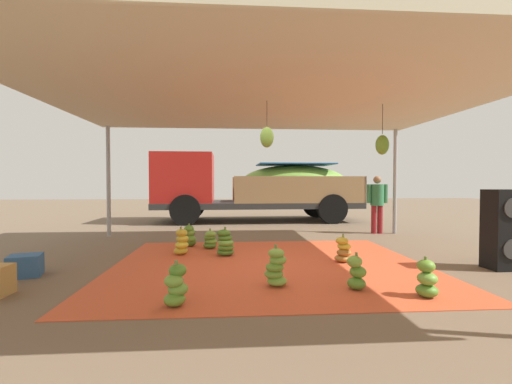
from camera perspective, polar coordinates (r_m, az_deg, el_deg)
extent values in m
plane|color=brown|center=(8.89, 0.13, -7.43)|extent=(40.00, 40.00, 0.00)
cube|color=#D1512D|center=(5.96, 2.27, -11.93)|extent=(5.22, 4.45, 0.01)
cylinder|color=#9EA0A5|center=(9.59, -23.29, 1.61)|extent=(0.10, 0.10, 2.84)
cylinder|color=#9EA0A5|center=(10.09, 22.08, 1.61)|extent=(0.10, 0.10, 2.84)
cube|color=beige|center=(5.97, 2.30, 15.83)|extent=(8.00, 7.00, 0.06)
cylinder|color=#4C422D|center=(6.84, 20.26, 11.31)|extent=(0.01, 0.01, 0.55)
ellipsoid|color=#60932D|center=(6.78, 20.22, 7.36)|extent=(0.24, 0.24, 0.36)
cylinder|color=#4C422D|center=(6.19, 1.82, 12.93)|extent=(0.01, 0.01, 0.44)
ellipsoid|color=#6B9E38|center=(6.13, 1.82, 9.07)|extent=(0.24, 0.24, 0.36)
ellipsoid|color=#518428|center=(4.81, 26.50, -14.42)|extent=(0.31, 0.31, 0.16)
ellipsoid|color=#6B9E38|center=(4.76, 26.56, -12.74)|extent=(0.31, 0.31, 0.16)
ellipsoid|color=#60932D|center=(4.75, 26.39, -10.94)|extent=(0.30, 0.30, 0.16)
cylinder|color=olive|center=(4.73, 26.31, -10.25)|extent=(0.04, 0.04, 0.12)
ellipsoid|color=#518428|center=(4.80, 16.33, -14.34)|extent=(0.34, 0.34, 0.16)
ellipsoid|color=#60932D|center=(4.80, 16.56, -12.59)|extent=(0.31, 0.31, 0.16)
ellipsoid|color=#75A83D|center=(4.74, 16.05, -11.04)|extent=(0.23, 0.23, 0.16)
cylinder|color=olive|center=(4.73, 16.32, -10.31)|extent=(0.04, 0.04, 0.12)
ellipsoid|color=#477523|center=(7.67, -10.89, -8.18)|extent=(0.27, 0.27, 0.18)
ellipsoid|color=#60932D|center=(7.63, -10.90, -7.69)|extent=(0.35, 0.35, 0.18)
ellipsoid|color=#477523|center=(7.68, -11.19, -7.09)|extent=(0.33, 0.33, 0.18)
ellipsoid|color=#6B9E38|center=(7.62, -10.90, -6.61)|extent=(0.32, 0.32, 0.18)
ellipsoid|color=#518428|center=(7.60, -11.09, -6.09)|extent=(0.29, 0.29, 0.18)
cylinder|color=olive|center=(7.61, -11.06, -5.62)|extent=(0.04, 0.04, 0.12)
ellipsoid|color=#477523|center=(7.35, -7.66, -8.74)|extent=(0.40, 0.40, 0.14)
ellipsoid|color=#60932D|center=(7.34, -7.50, -8.13)|extent=(0.31, 0.31, 0.14)
ellipsoid|color=#518428|center=(7.34, -7.68, -7.52)|extent=(0.29, 0.29, 0.14)
ellipsoid|color=#75A83D|center=(7.31, -7.56, -6.94)|extent=(0.32, 0.32, 0.14)
cylinder|color=olive|center=(7.29, -7.62, -6.48)|extent=(0.04, 0.04, 0.12)
ellipsoid|color=gold|center=(6.85, -12.39, -9.51)|extent=(0.39, 0.39, 0.15)
ellipsoid|color=gold|center=(6.81, -12.22, -8.60)|extent=(0.35, 0.35, 0.15)
ellipsoid|color=gold|center=(6.82, -12.12, -7.61)|extent=(0.26, 0.26, 0.15)
ellipsoid|color=gold|center=(6.81, -12.25, -6.64)|extent=(0.31, 0.31, 0.15)
cylinder|color=olive|center=(6.79, -12.38, -6.15)|extent=(0.04, 0.04, 0.12)
ellipsoid|color=#75A83D|center=(4.77, 3.50, -14.52)|extent=(0.35, 0.35, 0.13)
ellipsoid|color=#6B9E38|center=(4.76, 2.97, -13.41)|extent=(0.36, 0.36, 0.13)
ellipsoid|color=#60932D|center=(4.72, 3.11, -12.36)|extent=(0.32, 0.32, 0.13)
ellipsoid|color=#75A83D|center=(4.73, 3.66, -11.18)|extent=(0.28, 0.28, 0.13)
ellipsoid|color=#75A83D|center=(4.70, 3.38, -10.12)|extent=(0.26, 0.26, 0.13)
cylinder|color=olive|center=(4.69, 3.29, -9.38)|extent=(0.04, 0.04, 0.12)
ellipsoid|color=#60932D|center=(4.14, -13.37, -16.94)|extent=(0.34, 0.34, 0.15)
ellipsoid|color=#6B9E38|center=(4.14, -12.83, -15.43)|extent=(0.28, 0.28, 0.15)
ellipsoid|color=#75A83D|center=(4.09, -13.49, -14.12)|extent=(0.30, 0.30, 0.15)
ellipsoid|color=#518428|center=(4.09, -12.88, -12.56)|extent=(0.28, 0.28, 0.15)
cylinder|color=olive|center=(4.06, -13.10, -11.81)|extent=(0.04, 0.04, 0.12)
ellipsoid|color=#996628|center=(6.28, 14.13, -10.63)|extent=(0.38, 0.38, 0.13)
ellipsoid|color=#996628|center=(6.27, 14.41, -9.70)|extent=(0.30, 0.30, 0.13)
ellipsoid|color=gold|center=(6.29, 14.42, -8.73)|extent=(0.33, 0.33, 0.13)
ellipsoid|color=gold|center=(6.25, 14.09, -7.86)|extent=(0.24, 0.24, 0.13)
cylinder|color=olive|center=(6.24, 14.26, -7.33)|extent=(0.04, 0.04, 0.12)
ellipsoid|color=#477523|center=(6.65, -5.11, -9.87)|extent=(0.41, 0.41, 0.13)
ellipsoid|color=#518428|center=(6.62, -5.05, -9.12)|extent=(0.42, 0.42, 0.13)
ellipsoid|color=#6B9E38|center=(6.58, -5.04, -8.39)|extent=(0.42, 0.42, 0.13)
ellipsoid|color=#477523|center=(6.60, -5.18, -7.57)|extent=(0.32, 0.32, 0.13)
ellipsoid|color=#477523|center=(6.59, -5.40, -6.79)|extent=(0.37, 0.37, 0.13)
cylinder|color=olive|center=(6.56, -5.15, -6.30)|extent=(0.04, 0.04, 0.12)
cube|color=#2D2D2D|center=(12.45, 0.20, -2.05)|extent=(7.24, 2.50, 0.20)
cube|color=red|center=(12.45, -11.77, 2.29)|extent=(2.06, 2.21, 1.70)
cube|color=#232D38|center=(12.62, -16.39, 3.80)|extent=(0.06, 1.89, 0.75)
cube|color=#99754C|center=(11.51, 7.53, 0.38)|extent=(4.46, 0.16, 0.90)
cube|color=#99754C|center=(13.74, 5.44, 0.59)|extent=(4.46, 0.16, 0.90)
cube|color=#99754C|center=(13.24, 15.73, 0.49)|extent=(0.12, 2.36, 0.90)
ellipsoid|color=#75A83D|center=(12.62, 6.39, 1.46)|extent=(3.96, 2.06, 1.32)
cube|color=#19569E|center=(12.64, 6.40, 4.55)|extent=(2.71, 1.85, 0.04)
cylinder|color=black|center=(11.40, -11.65, -2.93)|extent=(1.01, 0.30, 1.00)
cylinder|color=black|center=(13.54, -10.61, -2.20)|extent=(1.01, 0.30, 1.00)
cylinder|color=black|center=(11.88, 12.54, -2.75)|extent=(1.01, 0.30, 1.00)
cylinder|color=black|center=(13.95, 9.84, -2.08)|extent=(1.01, 0.30, 1.00)
cylinder|color=maroon|center=(9.95, 18.97, -4.32)|extent=(0.14, 0.14, 0.77)
cylinder|color=maroon|center=(10.01, 19.89, -4.29)|extent=(0.14, 0.14, 0.77)
cylinder|color=#337A4C|center=(9.93, 19.47, -0.45)|extent=(0.35, 0.35, 0.58)
cylinder|color=#337A4C|center=(9.84, 18.23, -0.27)|extent=(0.11, 0.11, 0.51)
cylinder|color=#337A4C|center=(10.03, 20.68, -0.26)|extent=(0.11, 0.11, 0.51)
sphere|color=#936B4C|center=(9.93, 19.49, 1.93)|extent=(0.21, 0.21, 0.21)
cube|color=black|center=(6.87, 35.70, -7.40)|extent=(0.50, 0.41, 0.72)
cube|color=black|center=(6.80, 35.79, -2.04)|extent=(0.50, 0.41, 0.57)
cube|color=#335B8E|center=(6.24, -33.96, -10.11)|extent=(0.52, 0.47, 0.32)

